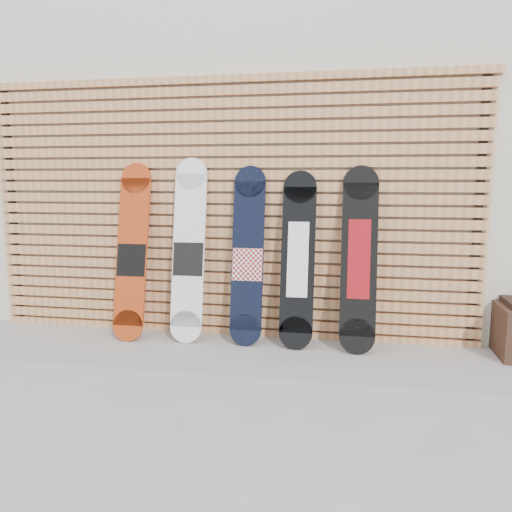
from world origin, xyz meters
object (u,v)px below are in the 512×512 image
Objects in this scene: snowboard_1 at (189,251)px; snowboard_3 at (298,260)px; snowboard_4 at (359,259)px; snowboard_2 at (248,257)px; snowboard_0 at (132,253)px.

snowboard_1 is 0.91m from snowboard_3.
snowboard_3 is 0.97× the size of snowboard_4.
snowboard_2 is 1.00× the size of snowboard_4.
snowboard_4 is (0.89, -0.02, 0.01)m from snowboard_2.
snowboard_0 reaches higher than snowboard_2.
snowboard_1 is 1.05× the size of snowboard_2.
snowboard_1 is 1.08× the size of snowboard_3.
snowboard_0 reaches higher than snowboard_3.
snowboard_2 is 0.89m from snowboard_4.
snowboard_0 is at bearing -179.55° from snowboard_4.
snowboard_0 is 0.97× the size of snowboard_1.
snowboard_2 is at bearing 178.88° from snowboard_4.
snowboard_1 is at bearing -179.24° from snowboard_2.
snowboard_1 reaches higher than snowboard_4.
snowboard_4 is (1.39, -0.01, -0.02)m from snowboard_1.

